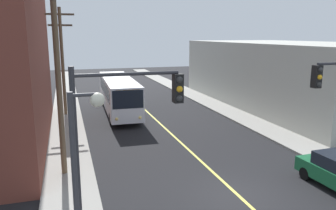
# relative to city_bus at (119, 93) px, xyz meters

# --- Properties ---
(ground_plane) EXTENTS (120.00, 120.00, 0.00)m
(ground_plane) POSITION_rel_city_bus_xyz_m (2.57, -18.00, -1.82)
(ground_plane) COLOR black
(sidewalk_left) EXTENTS (2.50, 90.00, 0.15)m
(sidewalk_left) POSITION_rel_city_bus_xyz_m (-4.68, -8.00, -1.74)
(sidewalk_left) COLOR gray
(sidewalk_left) RESTS_ON ground
(sidewalk_right) EXTENTS (2.50, 90.00, 0.15)m
(sidewalk_right) POSITION_rel_city_bus_xyz_m (9.82, -8.00, -1.74)
(sidewalk_right) COLOR gray
(sidewalk_right) RESTS_ON ground
(lane_stripe_center) EXTENTS (0.16, 60.00, 0.01)m
(lane_stripe_center) POSITION_rel_city_bus_xyz_m (2.57, -3.00, -1.81)
(lane_stripe_center) COLOR #D8CC4C
(lane_stripe_center) RESTS_ON ground
(building_right_warehouse) EXTENTS (12.00, 25.28, 6.37)m
(building_right_warehouse) POSITION_rel_city_bus_xyz_m (17.07, -1.61, 1.37)
(building_right_warehouse) COLOR #B2B2A8
(building_right_warehouse) RESTS_ON ground
(city_bus) EXTENTS (2.96, 12.22, 3.20)m
(city_bus) POSITION_rel_city_bus_xyz_m (0.00, 0.00, 0.00)
(city_bus) COLOR silver
(city_bus) RESTS_ON ground
(utility_pole_near) EXTENTS (2.40, 0.28, 10.34)m
(utility_pole_near) POSITION_rel_city_bus_xyz_m (-4.90, -13.40, 4.01)
(utility_pole_near) COLOR brown
(utility_pole_near) RESTS_ON sidewalk_left
(utility_pole_mid) EXTENTS (2.40, 0.28, 9.25)m
(utility_pole_mid) POSITION_rel_city_bus_xyz_m (-4.76, 0.16, 3.44)
(utility_pole_mid) COLOR brown
(utility_pole_mid) RESTS_ON sidewalk_left
(traffic_signal_left_corner) EXTENTS (3.75, 0.48, 6.00)m
(traffic_signal_left_corner) POSITION_rel_city_bus_xyz_m (-2.84, -19.61, 2.49)
(traffic_signal_left_corner) COLOR #2D2D33
(traffic_signal_left_corner) RESTS_ON sidewalk_left
(street_lamp_left) EXTENTS (0.98, 0.40, 5.50)m
(street_lamp_left) POSITION_rel_city_bus_xyz_m (-4.26, -21.43, 1.92)
(street_lamp_left) COLOR #38383D
(street_lamp_left) RESTS_ON sidewalk_left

